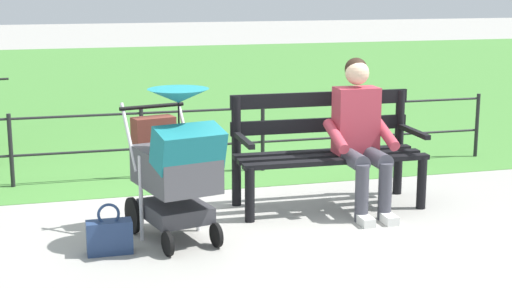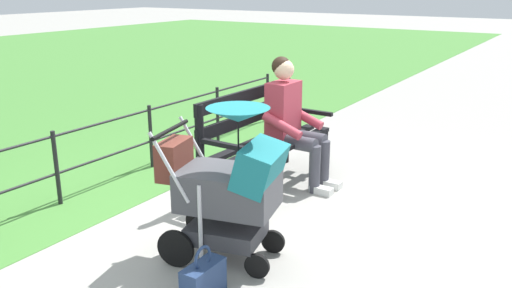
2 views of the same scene
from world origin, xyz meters
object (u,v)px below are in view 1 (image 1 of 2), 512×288
person_on_bench (360,131)px  stroller (176,163)px  handbag (109,236)px  park_bench (326,145)px

person_on_bench → stroller: person_on_bench is taller
person_on_bench → handbag: size_ratio=3.45×
park_bench → person_on_bench: person_on_bench is taller
stroller → handbag: size_ratio=3.11×
handbag → stroller: bearing=-163.4°
person_on_bench → handbag: 2.25m
person_on_bench → park_bench: bearing=-45.8°
park_bench → stroller: size_ratio=1.40×
park_bench → stroller: 1.52m
stroller → handbag: 0.71m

